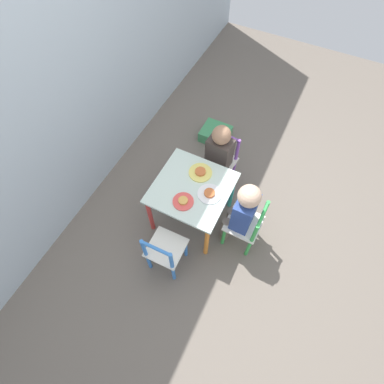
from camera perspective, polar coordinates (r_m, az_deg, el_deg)
ground_plane at (r=2.65m, az=0.00°, el=-4.60°), size 6.00×6.00×0.00m
house_wall at (r=2.12m, az=-25.89°, el=23.07°), size 6.00×0.06×2.60m
kids_table at (r=2.30m, az=0.00°, el=-0.04°), size 0.56×0.56×0.48m
chair_purple at (r=2.65m, az=5.40°, el=5.73°), size 0.28×0.28×0.53m
chair_green at (r=2.36m, az=10.25°, el=-6.30°), size 0.26×0.26×0.53m
chair_blue at (r=2.25m, az=-5.20°, el=-11.20°), size 0.27×0.27×0.53m
child_right at (r=2.48m, az=5.00°, el=7.08°), size 0.22×0.21×0.72m
child_front at (r=2.19m, az=9.53°, el=-3.55°), size 0.20×0.22×0.75m
plate_right at (r=2.30m, az=1.60°, el=3.77°), size 0.18×0.18×0.03m
plate_front at (r=2.20m, az=3.34°, el=-0.33°), size 0.18×0.18×0.03m
plate_left at (r=2.16m, az=-1.70°, el=-1.77°), size 0.15×0.15×0.03m
storage_bin at (r=3.14m, az=4.49°, el=10.99°), size 0.25×0.28×0.12m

